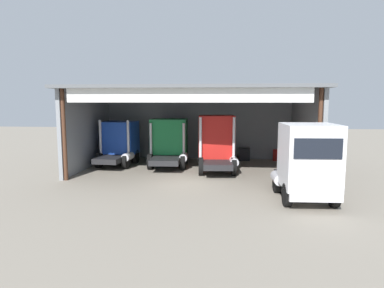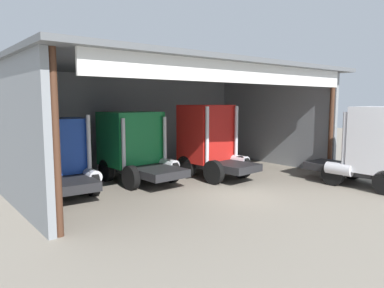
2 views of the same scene
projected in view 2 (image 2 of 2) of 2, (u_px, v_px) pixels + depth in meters
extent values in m
plane|color=gray|center=(238.00, 196.00, 15.02)|extent=(80.00, 80.00, 0.00)
cube|color=gray|center=(133.00, 122.00, 21.50)|extent=(15.26, 0.24, 5.47)
cube|color=gray|center=(11.00, 134.00, 13.34)|extent=(0.24, 8.80, 5.47)
cube|color=gray|center=(272.00, 120.00, 22.85)|extent=(0.24, 8.80, 5.47)
cube|color=slate|center=(180.00, 68.00, 17.46)|extent=(15.86, 9.58, 0.20)
cylinder|color=#4C2D1E|center=(56.00, 144.00, 10.21)|extent=(0.24, 0.24, 5.47)
cylinder|color=#4C2D1E|center=(331.00, 124.00, 19.41)|extent=(0.24, 0.24, 5.47)
cube|color=white|center=(246.00, 72.00, 14.17)|extent=(13.73, 0.12, 0.90)
cube|color=#1E47B7|center=(56.00, 146.00, 15.55)|extent=(2.47, 2.21, 2.45)
cube|color=black|center=(50.00, 135.00, 16.35)|extent=(1.98, 0.20, 0.73)
cube|color=silver|center=(52.00, 172.00, 16.58)|extent=(2.22, 0.32, 0.44)
cube|color=#232326|center=(68.00, 182.00, 14.37)|extent=(1.95, 3.08, 0.36)
cylinder|color=silver|center=(36.00, 152.00, 14.00)|extent=(0.18, 0.18, 2.87)
cylinder|color=silver|center=(89.00, 148.00, 15.19)|extent=(0.18, 0.18, 2.87)
cylinder|color=silver|center=(91.00, 175.00, 15.20)|extent=(0.64, 1.24, 0.56)
cylinder|color=black|center=(31.00, 181.00, 15.48)|extent=(0.37, 1.08, 1.06)
cylinder|color=black|center=(78.00, 175.00, 16.63)|extent=(0.37, 1.08, 1.06)
cylinder|color=black|center=(42.00, 190.00, 13.82)|extent=(0.37, 1.08, 1.06)
cylinder|color=black|center=(93.00, 183.00, 14.97)|extent=(0.37, 1.08, 1.06)
cube|color=#197F3D|center=(131.00, 138.00, 17.93)|extent=(2.68, 2.42, 2.64)
cube|color=black|center=(119.00, 128.00, 18.75)|extent=(2.21, 0.15, 0.79)
cube|color=silver|center=(119.00, 163.00, 19.00)|extent=(2.47, 0.26, 0.44)
cube|color=#232326|center=(152.00, 171.00, 16.71)|extent=(2.08, 3.42, 0.36)
cylinder|color=silver|center=(124.00, 147.00, 16.21)|extent=(0.18, 0.18, 2.65)
cylinder|color=silver|center=(165.00, 143.00, 17.74)|extent=(0.18, 0.18, 2.65)
cylinder|color=silver|center=(168.00, 164.00, 17.69)|extent=(0.61, 1.22, 0.56)
cylinder|color=black|center=(106.00, 170.00, 17.71)|extent=(0.34, 1.11, 1.10)
cylinder|color=black|center=(145.00, 165.00, 19.21)|extent=(0.34, 1.11, 1.10)
cylinder|color=black|center=(131.00, 178.00, 15.99)|extent=(0.34, 1.11, 1.10)
cylinder|color=black|center=(171.00, 171.00, 17.48)|extent=(0.34, 1.11, 1.10)
cube|color=red|center=(206.00, 133.00, 18.73)|extent=(2.53, 2.16, 2.95)
cube|color=black|center=(193.00, 122.00, 19.42)|extent=(2.04, 0.20, 0.89)
cube|color=silver|center=(192.00, 160.00, 19.69)|extent=(2.28, 0.31, 0.44)
cube|color=#232326|center=(228.00, 166.00, 17.77)|extent=(1.99, 2.98, 0.36)
cylinder|color=silver|center=(207.00, 139.00, 17.18)|extent=(0.18, 0.18, 3.14)
cylinder|color=silver|center=(236.00, 136.00, 18.64)|extent=(0.18, 0.18, 3.14)
cylinder|color=silver|center=(238.00, 160.00, 18.70)|extent=(0.64, 1.24, 0.56)
cylinder|color=black|center=(186.00, 167.00, 18.52)|extent=(0.38, 1.17, 1.16)
cylinder|color=black|center=(214.00, 162.00, 19.94)|extent=(0.38, 1.17, 1.16)
cylinder|color=black|center=(214.00, 172.00, 17.08)|extent=(0.38, 1.17, 1.16)
cylinder|color=black|center=(242.00, 167.00, 18.50)|extent=(0.38, 1.17, 1.16)
cube|color=#232326|center=(344.00, 168.00, 17.51)|extent=(1.92, 3.46, 0.36)
cylinder|color=silver|center=(364.00, 141.00, 17.71)|extent=(0.18, 0.18, 2.95)
cylinder|color=silver|center=(344.00, 144.00, 16.31)|extent=(0.18, 0.18, 2.95)
cylinder|color=silver|center=(339.00, 169.00, 16.57)|extent=(0.61, 1.22, 0.56)
cylinder|color=black|center=(353.00, 169.00, 18.21)|extent=(0.34, 1.08, 1.07)
cylinder|color=black|center=(333.00, 174.00, 16.85)|extent=(0.34, 1.08, 1.07)
cylinder|color=#B21E19|center=(216.00, 151.00, 25.24)|extent=(0.58, 0.58, 0.88)
cube|color=black|center=(190.00, 154.00, 23.47)|extent=(0.90, 0.60, 1.00)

